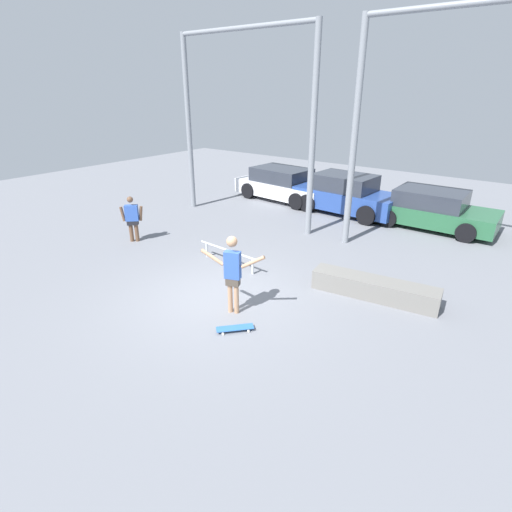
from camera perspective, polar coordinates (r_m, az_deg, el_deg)
The scene contains 11 objects.
ground_plane at distance 9.51m, azimuth -5.10°, elevation -6.08°, with size 36.00×36.00×0.00m, color slate.
skateboarder at distance 8.47m, azimuth -3.36°, elevation -1.98°, with size 1.37×0.58×1.79m.
skateboard at distance 8.30m, azimuth -3.02°, elevation -10.24°, with size 0.67×0.71×0.08m.
grind_box at distance 9.83m, azimuth 16.51°, elevation -4.44°, with size 2.91×0.59×0.47m, color slate.
grind_rail at distance 11.08m, azimuth -3.95°, elevation 0.41°, with size 2.18×0.19×0.47m.
canopy_support_left at distance 14.52m, azimuth -1.77°, elevation 20.14°, with size 5.70×0.20×6.42m.
canopy_support_right at distance 11.52m, azimuth 27.26°, elevation 17.01°, with size 5.70×0.20×6.42m.
parked_car_white at distance 17.79m, azimuth 3.93°, elevation 10.15°, with size 4.47×2.26×1.37m.
parked_car_blue at distance 16.13m, azimuth 12.77°, elevation 8.52°, with size 4.15×2.09×1.50m.
parked_car_green at distance 15.42m, azimuth 23.89°, elevation 6.10°, with size 4.11×2.04×1.32m.
bystander at distance 13.28m, azimuth -17.27°, elevation 5.28°, with size 0.58×0.56×1.48m.
Camera 1 is at (5.68, -6.07, 4.61)m, focal length 28.00 mm.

